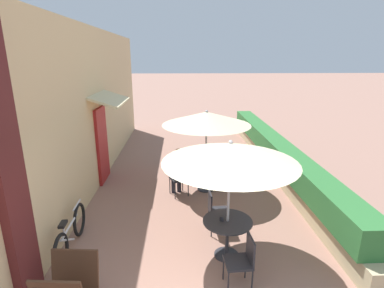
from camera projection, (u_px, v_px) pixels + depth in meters
cafe_facade_wall at (98, 106)px, 8.54m from camera, size 0.98×11.38×4.20m
planter_hedge at (276, 154)px, 9.21m from camera, size 0.60×10.38×1.01m
patio_table_near at (227, 229)px, 5.25m from camera, size 0.87×0.87×0.70m
patio_umbrella_near at (230, 153)px, 4.85m from camera, size 2.25×2.25×2.16m
cafe_chair_near_left at (243, 258)px, 4.52m from camera, size 0.42×0.42×0.87m
cafe_chair_near_right at (215, 209)px, 5.99m from camera, size 0.42×0.42×0.87m
coffee_cup_near at (222, 218)px, 5.19m from camera, size 0.07×0.07×0.09m
patio_table_mid at (206, 171)px, 7.91m from camera, size 0.87×0.87×0.70m
patio_umbrella_mid at (206, 118)px, 7.52m from camera, size 2.25×2.25×2.16m
cafe_chair_mid_left at (229, 166)px, 8.30m from camera, size 0.52×0.52×0.87m
cafe_chair_mid_right at (180, 177)px, 7.54m from camera, size 0.52×0.52×0.87m
seated_patron_mid_right at (178, 169)px, 7.59m from camera, size 0.45×0.49×1.25m
coffee_cup_mid at (202, 164)px, 7.82m from camera, size 0.07×0.07×0.09m
bicycle_leaning at (71, 234)px, 5.43m from camera, size 0.12×1.72×0.75m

